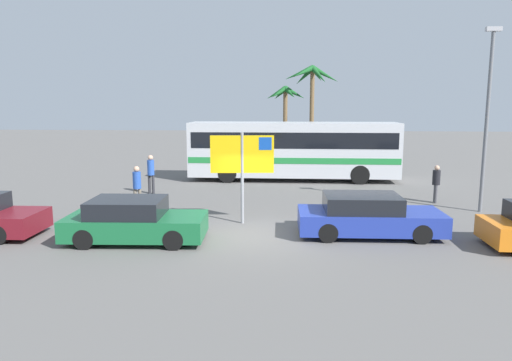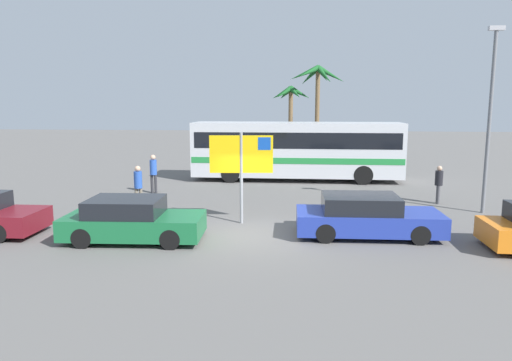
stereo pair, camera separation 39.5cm
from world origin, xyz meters
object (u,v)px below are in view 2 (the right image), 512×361
object	(u,v)px
car_blue	(366,217)
pedestrian_by_bus	(153,170)
pedestrian_near_sign	(138,184)
car_green	(132,220)
ferry_sign	(243,158)
pedestrian_crossing_lot	(439,182)
bus_front_coach	(296,148)

from	to	relation	value
car_blue	pedestrian_by_bus	xyz separation A→B (m)	(-8.96, 6.56, 0.45)
pedestrian_near_sign	car_green	bearing A→B (deg)	176.74
ferry_sign	car_blue	size ratio (longest dim) A/B	0.70
ferry_sign	pedestrian_crossing_lot	bearing A→B (deg)	22.61
pedestrian_crossing_lot	pedestrian_near_sign	bearing A→B (deg)	16.59
pedestrian_crossing_lot	pedestrian_near_sign	world-z (taller)	pedestrian_near_sign
pedestrian_by_bus	car_green	bearing A→B (deg)	13.42
ferry_sign	car_green	distance (m)	4.33
pedestrian_by_bus	pedestrian_near_sign	xyz separation A→B (m)	(0.42, -3.35, -0.05)
bus_front_coach	pedestrian_by_bus	xyz separation A→B (m)	(-6.65, -4.47, -0.70)
pedestrian_near_sign	ferry_sign	bearing A→B (deg)	-133.22
car_blue	pedestrian_crossing_lot	bearing A→B (deg)	54.03
ferry_sign	car_green	bearing A→B (deg)	-146.83
car_blue	car_green	world-z (taller)	same
car_green	bus_front_coach	bearing A→B (deg)	65.33
ferry_sign	pedestrian_crossing_lot	distance (m)	8.92
pedestrian_crossing_lot	bus_front_coach	bearing A→B (deg)	-36.62
car_green	pedestrian_crossing_lot	distance (m)	12.75
car_green	pedestrian_by_bus	xyz separation A→B (m)	(-1.73, 7.73, 0.45)
ferry_sign	pedestrian_by_bus	xyz separation A→B (m)	(-4.86, 5.27, -1.24)
bus_front_coach	pedestrian_crossing_lot	distance (m)	8.31
car_green	pedestrian_crossing_lot	bearing A→B (deg)	28.13
car_blue	pedestrian_by_bus	bearing A→B (deg)	142.53
car_green	pedestrian_by_bus	size ratio (longest dim) A/B	2.35
bus_front_coach	pedestrian_by_bus	distance (m)	8.04
bus_front_coach	pedestrian_by_bus	world-z (taller)	bus_front_coach
bus_front_coach	car_blue	distance (m)	11.33
car_green	pedestrian_by_bus	distance (m)	7.93
pedestrian_by_bus	pedestrian_near_sign	world-z (taller)	pedestrian_by_bus
ferry_sign	car_green	world-z (taller)	ferry_sign
ferry_sign	pedestrian_by_bus	bearing A→B (deg)	127.79
car_blue	pedestrian_crossing_lot	xyz separation A→B (m)	(3.71, 5.36, 0.31)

